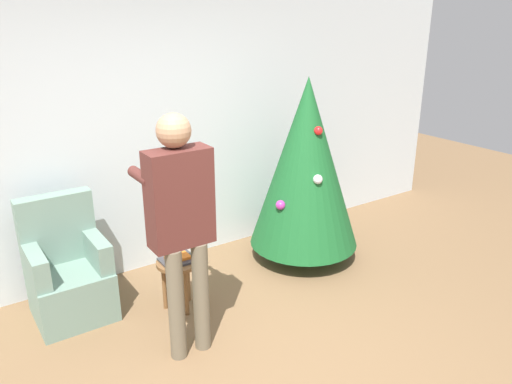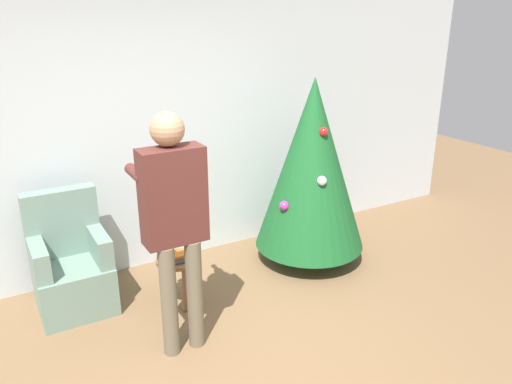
{
  "view_description": "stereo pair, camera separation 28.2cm",
  "coord_description": "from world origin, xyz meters",
  "px_view_note": "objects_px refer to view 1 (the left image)",
  "views": [
    {
      "loc": [
        -1.62,
        -2.12,
        2.41
      ],
      "look_at": [
        0.56,
        1.11,
        1.0
      ],
      "focal_mm": 35.0,
      "sensor_mm": 36.0,
      "label": 1
    },
    {
      "loc": [
        -1.38,
        -2.27,
        2.41
      ],
      "look_at": [
        0.56,
        1.11,
        1.0
      ],
      "focal_mm": 35.0,
      "sensor_mm": 36.0,
      "label": 2
    }
  ],
  "objects_px": {
    "armchair": "(68,274)",
    "side_stool": "(179,269)",
    "christmas_tree": "(306,164)",
    "person_standing": "(181,215)"
  },
  "relations": [
    {
      "from": "armchair",
      "to": "side_stool",
      "type": "relative_size",
      "value": 2.24
    },
    {
      "from": "side_stool",
      "to": "christmas_tree",
      "type": "bearing_deg",
      "value": 5.84
    },
    {
      "from": "person_standing",
      "to": "side_stool",
      "type": "distance_m",
      "value": 0.91
    },
    {
      "from": "armchair",
      "to": "person_standing",
      "type": "xyz_separation_m",
      "value": [
        0.6,
        -0.97,
        0.73
      ]
    },
    {
      "from": "armchair",
      "to": "person_standing",
      "type": "height_order",
      "value": "person_standing"
    },
    {
      "from": "armchair",
      "to": "side_stool",
      "type": "height_order",
      "value": "armchair"
    },
    {
      "from": "christmas_tree",
      "to": "person_standing",
      "type": "distance_m",
      "value": 1.8
    },
    {
      "from": "christmas_tree",
      "to": "person_standing",
      "type": "height_order",
      "value": "christmas_tree"
    },
    {
      "from": "person_standing",
      "to": "side_stool",
      "type": "height_order",
      "value": "person_standing"
    },
    {
      "from": "christmas_tree",
      "to": "armchair",
      "type": "xyz_separation_m",
      "value": [
        -2.27,
        0.3,
        -0.65
      ]
    }
  ]
}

